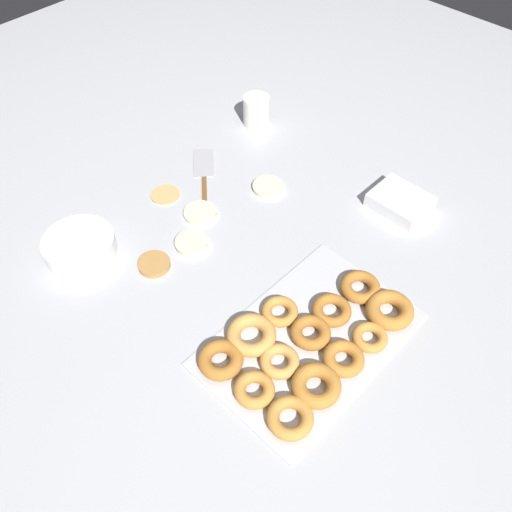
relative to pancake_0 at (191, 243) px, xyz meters
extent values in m
plane|color=#B2B5BA|center=(0.13, -0.06, -0.01)|extent=(3.00, 3.00, 0.00)
cylinder|color=beige|center=(0.00, 0.00, 0.00)|extent=(0.09, 0.09, 0.02)
cylinder|color=beige|center=(0.29, 0.00, 0.00)|extent=(0.09, 0.09, 0.01)
cylinder|color=tan|center=(0.07, 0.19, 0.00)|extent=(0.08, 0.08, 0.01)
cylinder|color=beige|center=(0.09, 0.07, 0.00)|extent=(0.09, 0.09, 0.01)
cylinder|color=#B27F42|center=(-0.11, 0.01, 0.00)|extent=(0.08, 0.08, 0.01)
cube|color=silver|center=(-0.01, -0.40, 0.00)|extent=(0.48, 0.32, 0.01)
torus|color=#C68438|center=(-0.18, -0.50, 0.01)|extent=(0.10, 0.10, 0.03)
torus|color=#B7752D|center=(-0.09, -0.49, 0.01)|extent=(0.10, 0.10, 0.03)
torus|color=#B7752D|center=(0.00, -0.49, 0.01)|extent=(0.09, 0.09, 0.03)
torus|color=#C68438|center=(0.08, -0.50, 0.01)|extent=(0.08, 0.08, 0.02)
torus|color=#B7752D|center=(0.17, -0.49, 0.01)|extent=(0.11, 0.11, 0.03)
torus|color=#C68438|center=(-0.19, -0.40, 0.01)|extent=(0.09, 0.09, 0.03)
torus|color=#D19347|center=(-0.10, -0.40, 0.01)|extent=(0.09, 0.09, 0.03)
torus|color=#AD6B28|center=(0.00, -0.40, 0.01)|extent=(0.09, 0.09, 0.03)
torus|color=#AD6B28|center=(0.08, -0.40, 0.01)|extent=(0.09, 0.09, 0.03)
torus|color=#AD6B28|center=(0.18, -0.40, 0.01)|extent=(0.10, 0.10, 0.03)
torus|color=#AD6B28|center=(-0.19, -0.31, 0.01)|extent=(0.10, 0.10, 0.03)
torus|color=#D19347|center=(-0.10, -0.31, 0.01)|extent=(0.11, 0.11, 0.03)
torus|color=#C68438|center=(-0.01, -0.31, 0.01)|extent=(0.08, 0.08, 0.02)
cylinder|color=white|center=(-0.21, 0.18, 0.02)|extent=(0.18, 0.18, 0.05)
cube|color=white|center=(0.49, -0.31, 0.00)|extent=(0.12, 0.15, 0.02)
cube|color=white|center=(0.49, -0.31, 0.02)|extent=(0.12, 0.15, 0.02)
cylinder|color=white|center=(0.50, 0.24, 0.04)|extent=(0.08, 0.08, 0.09)
cube|color=brown|center=(0.15, 0.11, -0.01)|extent=(0.11, 0.12, 0.01)
cube|color=#A8A8AD|center=(0.24, 0.22, -0.01)|extent=(0.13, 0.13, 0.01)
camera|label=1|loc=(-0.56, -0.76, 1.04)|focal=38.00mm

